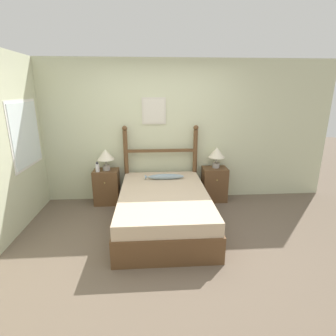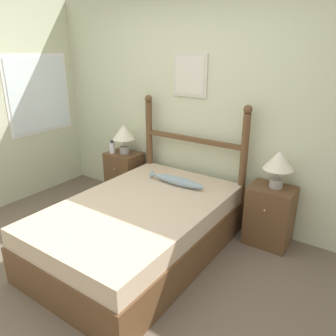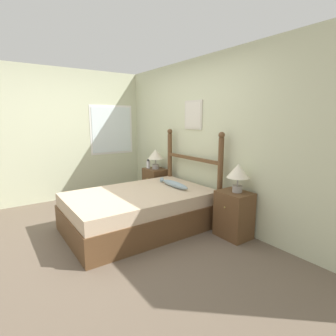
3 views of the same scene
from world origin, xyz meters
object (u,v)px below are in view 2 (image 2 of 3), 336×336
at_px(bottle, 112,147).
at_px(table_lamp_right, 279,162).
at_px(table_lamp_left, 124,134).
at_px(nightstand_right, 269,216).
at_px(bed, 140,228).
at_px(nightstand_left, 125,175).
at_px(fish_pillow, 177,181).

bearing_deg(bottle, table_lamp_right, 2.71).
height_order(table_lamp_right, bottle, table_lamp_right).
bearing_deg(table_lamp_left, nightstand_right, 0.05).
relative_size(bed, nightstand_left, 3.26).
relative_size(nightstand_right, table_lamp_right, 1.66).
relative_size(table_lamp_left, table_lamp_right, 1.00).
xyz_separation_m(table_lamp_right, fish_pillow, (-0.97, -0.33, -0.31)).
xyz_separation_m(nightstand_left, bottle, (-0.12, -0.08, 0.40)).
height_order(nightstand_left, nightstand_right, same).
relative_size(nightstand_left, bottle, 3.51).
bearing_deg(nightstand_right, fish_pillow, -161.65).
relative_size(bed, table_lamp_right, 5.40).
height_order(bed, fish_pillow, fish_pillow).
bearing_deg(bed, nightstand_left, 137.88).
relative_size(nightstand_left, table_lamp_left, 1.66).
bearing_deg(table_lamp_left, table_lamp_right, 0.62).
bearing_deg(nightstand_left, table_lamp_left, -5.76).
bearing_deg(fish_pillow, bottle, 168.82).
distance_m(bed, table_lamp_right, 1.51).
bearing_deg(fish_pillow, table_lamp_left, 163.19).
height_order(nightstand_right, table_lamp_right, table_lamp_right).
height_order(table_lamp_left, table_lamp_right, same).
distance_m(nightstand_left, table_lamp_left, 0.59).
bearing_deg(table_lamp_right, table_lamp_left, -179.38).
height_order(bed, table_lamp_right, table_lamp_right).
distance_m(nightstand_left, nightstand_right, 2.00).
bearing_deg(fish_pillow, nightstand_left, 163.38).
xyz_separation_m(table_lamp_left, bottle, (-0.14, -0.08, -0.19)).
distance_m(bed, table_lamp_left, 1.48).
xyz_separation_m(bed, table_lamp_right, (1.02, 0.92, 0.63)).
bearing_deg(nightstand_left, bed, -42.12).
xyz_separation_m(table_lamp_left, table_lamp_right, (2.00, 0.02, 0.00)).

